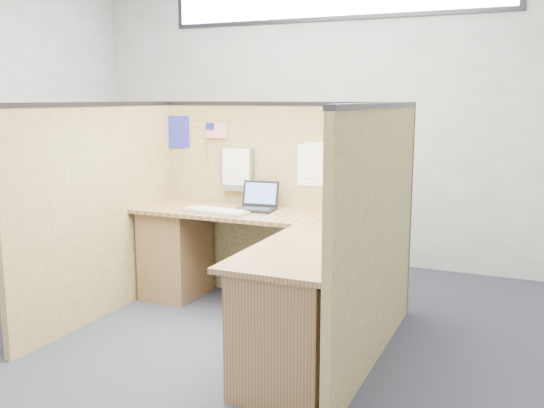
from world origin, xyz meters
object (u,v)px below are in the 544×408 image
at_px(laptop, 258,203).
at_px(keyboard, 216,211).
at_px(l_desk, 262,274).
at_px(mouse, 352,223).

xyz_separation_m(laptop, keyboard, (-0.21, -0.27, -0.03)).
height_order(l_desk, laptop, laptop).
height_order(l_desk, keyboard, keyboard).
distance_m(l_desk, mouse, 0.69).
bearing_deg(l_desk, laptop, 117.76).
relative_size(l_desk, mouse, 17.04).
xyz_separation_m(l_desk, laptop, (-0.26, 0.49, 0.39)).
xyz_separation_m(keyboard, mouse, (1.03, -0.03, 0.01)).
bearing_deg(laptop, l_desk, -68.23).
bearing_deg(mouse, laptop, 159.89).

